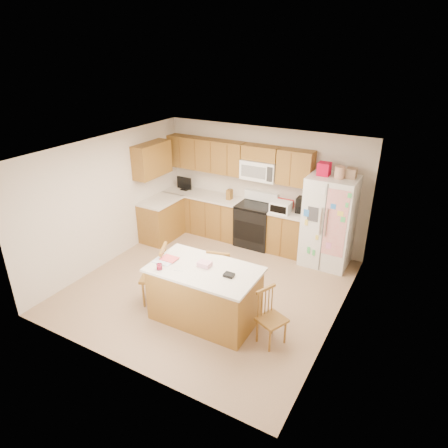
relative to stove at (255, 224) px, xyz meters
The scene contains 9 objects.
ground 1.99m from the stove, 90.00° to the right, with size 4.50×4.50×0.00m, color #81644C.
room_shell 2.16m from the stove, 90.00° to the right, with size 4.60×4.60×2.52m.
cabinetry 1.09m from the stove, behind, with size 3.36×1.56×2.15m.
stove is the anchor object (origin of this frame).
refrigerator 1.63m from the stove, ahead, with size 0.90×0.79×2.04m.
island 2.78m from the stove, 81.37° to the right, with size 1.69×1.00×1.01m.
windsor_chair_left 2.80m from the stove, 101.06° to the right, with size 0.57×0.58×1.04m.
windsor_chair_back 2.15m from the stove, 80.96° to the right, with size 0.50×0.49×0.95m.
windsor_chair_right 3.16m from the stove, 60.83° to the right, with size 0.48×0.49×0.87m.
Camera 1 is at (3.23, -5.22, 4.04)m, focal length 32.00 mm.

